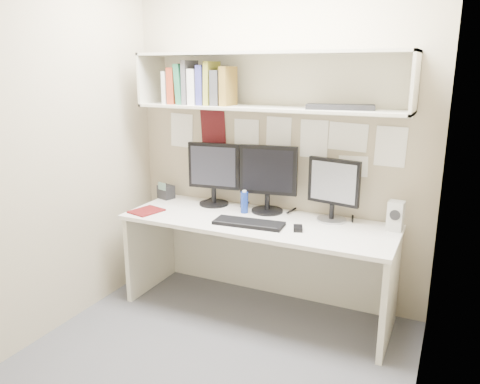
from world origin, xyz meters
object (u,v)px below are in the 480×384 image
at_px(speaker, 396,216).
at_px(monitor_center, 268,177).
at_px(desk, 257,265).
at_px(maroon_notebook, 146,211).
at_px(desk_phone, 166,192).
at_px(monitor_left, 214,172).
at_px(keyboard, 249,223).
at_px(monitor_right, 333,187).

bearing_deg(speaker, monitor_center, -177.18).
height_order(desk, maroon_notebook, maroon_notebook).
height_order(speaker, desk_phone, speaker).
bearing_deg(maroon_notebook, desk_phone, 115.65).
distance_m(monitor_center, speaker, 0.97).
xyz_separation_m(monitor_left, desk_phone, (-0.46, -0.02, -0.21)).
distance_m(desk, maroon_notebook, 0.95).
bearing_deg(desk, keyboard, -95.46).
bearing_deg(desk_phone, keyboard, -2.07).
xyz_separation_m(maroon_notebook, desk_phone, (-0.08, 0.39, 0.05)).
distance_m(desk, monitor_left, 0.83).
bearing_deg(desk, speaker, 11.63).
height_order(keyboard, desk_phone, desk_phone).
xyz_separation_m(desk, monitor_left, (-0.48, 0.22, 0.63)).
height_order(monitor_right, keyboard, monitor_right).
relative_size(monitor_center, monitor_right, 1.13).
bearing_deg(maroon_notebook, monitor_center, 39.55).
relative_size(monitor_left, monitor_center, 0.97).
height_order(monitor_left, monitor_right, monitor_left).
distance_m(desk, speaker, 1.07).
relative_size(desk, monitor_left, 3.98).
relative_size(monitor_center, maroon_notebook, 2.21).
xyz_separation_m(monitor_right, keyboard, (-0.51, -0.35, -0.24)).
bearing_deg(maroon_notebook, monitor_right, 30.63).
relative_size(monitor_center, keyboard, 1.03).
distance_m(monitor_left, maroon_notebook, 0.62).
relative_size(speaker, maroon_notebook, 0.87).
distance_m(monitor_right, speaker, 0.47).
relative_size(desk, monitor_center, 3.87).
bearing_deg(monitor_right, speaker, 7.87).
height_order(desk, desk_phone, desk_phone).
bearing_deg(monitor_left, desk, -31.66).
bearing_deg(desk, maroon_notebook, -167.63).
xyz_separation_m(speaker, desk_phone, (-1.88, 0.01, -0.04)).
relative_size(monitor_right, maroon_notebook, 1.95).
distance_m(keyboard, maroon_notebook, 0.85).
xyz_separation_m(desk, monitor_right, (0.49, 0.22, 0.61)).
bearing_deg(monitor_right, desk, -144.89).
height_order(monitor_right, speaker, monitor_right).
bearing_deg(speaker, desk, -164.01).
bearing_deg(monitor_left, maroon_notebook, -140.01).
distance_m(desk, desk_phone, 1.05).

